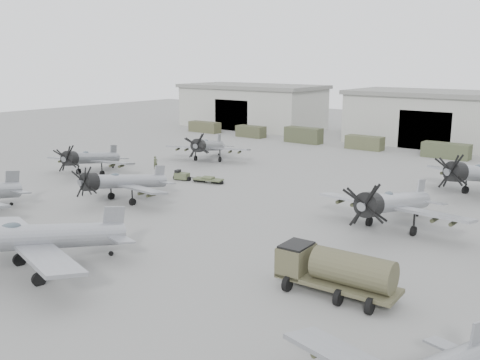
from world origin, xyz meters
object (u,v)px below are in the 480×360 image
at_px(aircraft_near_1, 23,239).
at_px(aircraft_mid_1, 120,182).
at_px(tug_trailer, 192,177).
at_px(fuel_tanker, 336,269).
at_px(aircraft_mid_2, 391,203).
at_px(aircraft_far_0, 207,146).
at_px(aircraft_mid_0, 89,158).
at_px(ground_crew, 156,163).

height_order(aircraft_near_1, aircraft_mid_1, aircraft_near_1).
bearing_deg(tug_trailer, aircraft_mid_1, -98.97).
bearing_deg(fuel_tanker, aircraft_mid_2, 96.80).
relative_size(aircraft_mid_1, aircraft_far_0, 0.97).
xyz_separation_m(aircraft_mid_0, aircraft_mid_1, (12.77, -5.96, -0.02)).
height_order(aircraft_near_1, ground_crew, aircraft_near_1).
bearing_deg(aircraft_near_1, ground_crew, 137.45).
height_order(fuel_tanker, tug_trailer, fuel_tanker).
bearing_deg(aircraft_mid_2, aircraft_far_0, 160.04).
bearing_deg(fuel_tanker, aircraft_mid_1, 164.74).
bearing_deg(aircraft_far_0, fuel_tanker, -60.85).
height_order(aircraft_mid_1, ground_crew, aircraft_mid_1).
relative_size(aircraft_mid_0, aircraft_mid_2, 0.89).
xyz_separation_m(aircraft_near_1, ground_crew, (-18.63, 29.23, -1.68)).
distance_m(aircraft_mid_1, fuel_tanker, 27.34).
height_order(aircraft_far_0, tug_trailer, aircraft_far_0).
distance_m(aircraft_far_0, fuel_tanker, 43.84).
height_order(fuel_tanker, ground_crew, fuel_tanker).
xyz_separation_m(aircraft_mid_2, ground_crew, (-33.70, 5.99, -1.51)).
bearing_deg(aircraft_near_1, aircraft_mid_2, 71.97).
distance_m(aircraft_mid_0, aircraft_far_0, 16.43).
distance_m(fuel_tanker, ground_crew, 40.92).
distance_m(aircraft_mid_1, ground_crew, 16.43).
height_order(aircraft_mid_1, tug_trailer, aircraft_mid_1).
relative_size(aircraft_near_1, tug_trailer, 2.28).
xyz_separation_m(aircraft_near_1, aircraft_mid_0, (-22.15, 21.67, -0.43)).
distance_m(fuel_tanker, tug_trailer, 32.51).
xyz_separation_m(aircraft_mid_1, aircraft_far_0, (-7.41, 21.49, 0.09)).
height_order(aircraft_near_1, fuel_tanker, aircraft_near_1).
height_order(aircraft_mid_2, ground_crew, aircraft_mid_2).
height_order(aircraft_mid_1, fuel_tanker, aircraft_mid_1).
height_order(aircraft_mid_0, ground_crew, aircraft_mid_0).
bearing_deg(aircraft_mid_2, ground_crew, 173.62).
height_order(aircraft_mid_1, aircraft_mid_2, aircraft_mid_2).
bearing_deg(aircraft_far_0, aircraft_near_1, -87.54).
bearing_deg(aircraft_mid_0, aircraft_mid_2, -13.69).
relative_size(tug_trailer, ground_crew, 3.66).
height_order(tug_trailer, ground_crew, ground_crew).
xyz_separation_m(aircraft_near_1, tug_trailer, (-10.23, 26.91, -2.06)).
relative_size(aircraft_far_0, fuel_tanker, 1.57).
distance_m(aircraft_mid_2, fuel_tanker, 13.84).
bearing_deg(ground_crew, aircraft_near_1, -135.39).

